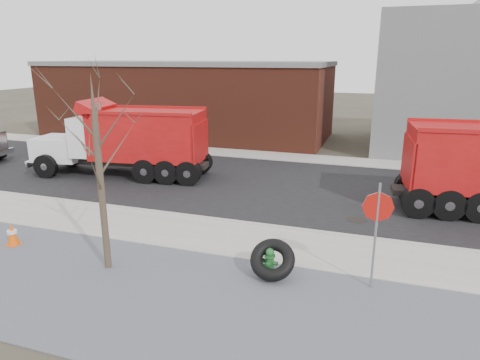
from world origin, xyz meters
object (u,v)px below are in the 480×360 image
(fire_hydrant, at_px, (270,263))
(truck_tire, at_px, (273,260))
(stop_sign, at_px, (377,218))
(dump_truck_red_b, at_px, (126,139))

(fire_hydrant, height_order, truck_tire, truck_tire)
(stop_sign, bearing_deg, fire_hydrant, -160.72)
(stop_sign, xyz_separation_m, dump_truck_red_b, (-11.51, 7.18, -0.04))
(truck_tire, distance_m, dump_truck_red_b, 11.80)
(truck_tire, height_order, dump_truck_red_b, dump_truck_red_b)
(fire_hydrant, relative_size, dump_truck_red_b, 0.09)
(fire_hydrant, bearing_deg, dump_truck_red_b, 153.00)
(fire_hydrant, distance_m, dump_truck_red_b, 11.70)
(stop_sign, bearing_deg, truck_tire, -158.85)
(truck_tire, xyz_separation_m, dump_truck_red_b, (-9.05, 7.45, 1.31))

